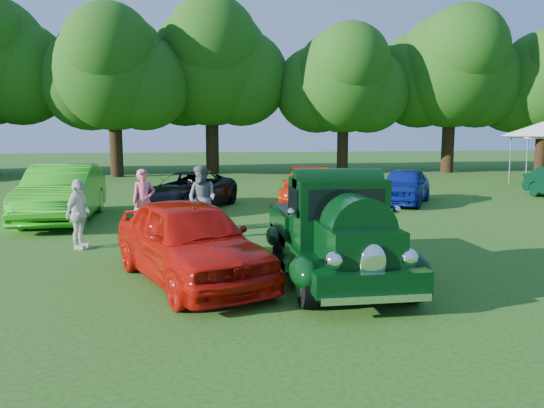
{
  "coord_description": "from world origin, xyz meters",
  "views": [
    {
      "loc": [
        -2.29,
        -9.7,
        2.73
      ],
      "look_at": [
        -0.58,
        1.98,
        1.1
      ],
      "focal_mm": 35.0,
      "sensor_mm": 36.0,
      "label": 1
    }
  ],
  "objects": [
    {
      "name": "tree_line",
      "position": [
        -0.03,
        23.89,
        6.68
      ],
      "size": [
        65.33,
        10.18,
        11.69
      ],
      "color": "#301F10",
      "rests_on": "ground"
    },
    {
      "name": "spectator_pink",
      "position": [
        -3.66,
        4.79,
        0.86
      ],
      "size": [
        0.73,
        0.6,
        1.72
      ],
      "primitive_type": "imported",
      "rotation": [
        0.0,
        0.0,
        0.34
      ],
      "color": "#EF627A",
      "rests_on": "ground"
    },
    {
      "name": "back_car_blue",
      "position": [
        5.55,
        9.3,
        0.68
      ],
      "size": [
        3.45,
        4.23,
        1.35
      ],
      "primitive_type": "imported",
      "rotation": [
        0.0,
        0.0,
        -0.55
      ],
      "color": "navy",
      "rests_on": "ground"
    },
    {
      "name": "back_car_orange",
      "position": [
        1.91,
        9.76,
        0.66
      ],
      "size": [
        2.97,
        4.89,
        1.33
      ],
      "primitive_type": "imported",
      "rotation": [
        0.0,
        0.0,
        -0.26
      ],
      "color": "red",
      "rests_on": "ground"
    },
    {
      "name": "red_convertible",
      "position": [
        -2.4,
        -0.14,
        0.75
      ],
      "size": [
        3.32,
        4.77,
        1.51
      ],
      "primitive_type": "imported",
      "rotation": [
        0.0,
        0.0,
        0.39
      ],
      "color": "#B70F07",
      "rests_on": "ground"
    },
    {
      "name": "spectator_white",
      "position": [
        -4.98,
        2.94,
        0.82
      ],
      "size": [
        0.66,
        1.03,
        1.64
      ],
      "primitive_type": "imported",
      "rotation": [
        0.0,
        0.0,
        1.27
      ],
      "color": "silver",
      "rests_on": "ground"
    },
    {
      "name": "back_car_black",
      "position": [
        -2.51,
        8.93,
        0.65
      ],
      "size": [
        3.91,
        5.18,
        1.31
      ],
      "primitive_type": "imported",
      "rotation": [
        0.0,
        0.0,
        -0.42
      ],
      "color": "black",
      "rests_on": "ground"
    },
    {
      "name": "hero_pickup",
      "position": [
        0.24,
        -0.29,
        0.82
      ],
      "size": [
        2.25,
        4.83,
        1.89
      ],
      "color": "black",
      "rests_on": "ground"
    },
    {
      "name": "back_car_lime",
      "position": [
        -6.28,
        7.04,
        0.86
      ],
      "size": [
        1.89,
        5.23,
        1.72
      ],
      "primitive_type": "imported",
      "rotation": [
        0.0,
        0.0,
        0.01
      ],
      "color": "#26A516",
      "rests_on": "ground"
    },
    {
      "name": "ground",
      "position": [
        0.0,
        0.0,
        0.0
      ],
      "size": [
        120.0,
        120.0,
        0.0
      ],
      "primitive_type": "plane",
      "color": "#1E4B11",
      "rests_on": "ground"
    },
    {
      "name": "spectator_grey",
      "position": [
        -2.11,
        4.61,
        0.91
      ],
      "size": [
        1.12,
        1.09,
        1.82
      ],
      "primitive_type": "imported",
      "rotation": [
        0.0,
        0.0,
        -0.69
      ],
      "color": "slate",
      "rests_on": "ground"
    }
  ]
}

